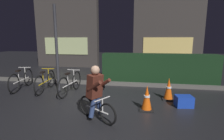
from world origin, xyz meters
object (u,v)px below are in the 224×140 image
object	(u,v)px
street_post	(57,49)
parked_bike_center_left	(70,83)
parked_bike_left_mid	(46,81)
traffic_cone_near	(147,98)
cyclist	(96,93)
parked_bike_leftmost	(22,80)
traffic_cone_far	(169,89)
blue_crate	(184,101)

from	to	relation	value
street_post	parked_bike_center_left	size ratio (longest dim) A/B	1.77
parked_bike_left_mid	traffic_cone_near	world-z (taller)	parked_bike_left_mid
street_post	parked_bike_left_mid	size ratio (longest dim) A/B	1.80
cyclist	parked_bike_leftmost	bearing A→B (deg)	-177.27
street_post	parked_bike_left_mid	distance (m)	1.22
traffic_cone_near	cyclist	xyz separation A→B (m)	(-1.14, -0.71, 0.31)
street_post	parked_bike_left_mid	world-z (taller)	street_post
parked_bike_leftmost	traffic_cone_far	size ratio (longest dim) A/B	2.50
parked_bike_left_mid	cyclist	xyz separation A→B (m)	(2.34, -1.83, 0.28)
parked_bike_leftmost	blue_crate	size ratio (longest dim) A/B	3.81
street_post	parked_bike_left_mid	xyz separation A→B (m)	(-0.40, -0.18, -1.14)
blue_crate	traffic_cone_far	bearing A→B (deg)	122.16
parked_bike_left_mid	parked_bike_center_left	xyz separation A→B (m)	(0.99, -0.13, 0.00)
traffic_cone_near	blue_crate	world-z (taller)	traffic_cone_near
parked_bike_left_mid	parked_bike_center_left	bearing A→B (deg)	-104.28
parked_bike_leftmost	street_post	bearing A→B (deg)	-93.95
street_post	cyclist	bearing A→B (deg)	-45.99
street_post	traffic_cone_far	distance (m)	3.96
parked_bike_center_left	blue_crate	distance (m)	3.56
street_post	parked_bike_leftmost	distance (m)	1.79
parked_bike_center_left	traffic_cone_near	distance (m)	2.69
traffic_cone_near	street_post	bearing A→B (deg)	157.14
street_post	blue_crate	world-z (taller)	street_post
parked_bike_left_mid	street_post	bearing A→B (deg)	-73.05
traffic_cone_far	cyclist	xyz separation A→B (m)	(-1.82, -1.63, 0.31)
traffic_cone_near	cyclist	bearing A→B (deg)	-148.31
street_post	cyclist	xyz separation A→B (m)	(1.94, -2.01, -0.86)
parked_bike_left_mid	parked_bike_center_left	distance (m)	0.99
parked_bike_leftmost	cyclist	xyz separation A→B (m)	(3.31, -1.88, 0.28)
parked_bike_left_mid	traffic_cone_near	size ratio (longest dim) A/B	2.51
blue_crate	cyclist	bearing A→B (deg)	-152.79
blue_crate	cyclist	size ratio (longest dim) A/B	0.35
blue_crate	parked_bike_left_mid	bearing A→B (deg)	170.84
parked_bike_left_mid	traffic_cone_far	xyz separation A→B (m)	(4.16, -0.20, -0.02)
parked_bike_leftmost	traffic_cone_near	size ratio (longest dim) A/B	2.55
parked_bike_center_left	traffic_cone_far	size ratio (longest dim) A/B	2.51
parked_bike_left_mid	blue_crate	world-z (taller)	parked_bike_left_mid
parked_bike_left_mid	blue_crate	distance (m)	4.55
parked_bike_center_left	blue_crate	xyz separation A→B (m)	(3.50, -0.60, -0.20)
parked_bike_left_mid	cyclist	size ratio (longest dim) A/B	1.33
parked_bike_center_left	parked_bike_leftmost	bearing A→B (deg)	88.14
street_post	blue_crate	bearing A→B (deg)	-12.41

